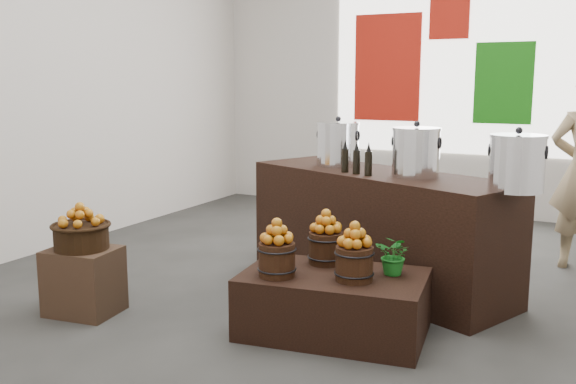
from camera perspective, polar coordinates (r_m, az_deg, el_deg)
The scene contains 23 objects.
ground at distance 5.61m, azimuth 3.14°, elevation -8.12°, with size 7.00×7.00×0.00m, color #3C3C39.
back_wall at distance 8.66m, azimuth 12.74°, elevation 11.41°, with size 6.00×0.04×4.00m, color beige.
back_opening at distance 8.58m, azimuth 14.69°, elevation 11.35°, with size 3.20×0.02×2.40m, color white.
deco_red_left at distance 8.80m, azimuth 8.81°, elevation 10.86°, with size 0.90×0.04×1.40m, color #B31A0D.
deco_green_right at distance 8.46m, azimuth 18.61°, elevation 9.15°, with size 0.70×0.04×1.00m, color #187111.
deco_red_upper at distance 8.62m, azimuth 14.16°, elevation 14.70°, with size 0.50×0.04×0.50m, color #B31A0D.
crate at distance 5.09m, azimuth -17.69°, elevation -7.55°, with size 0.50×0.41×0.50m, color #513625.
wicker_basket at distance 5.00m, azimuth -17.89°, elevation -3.84°, with size 0.40×0.40×0.18m, color black.
apples_in_basket at distance 4.96m, azimuth -18.00°, elevation -1.89°, with size 0.31×0.31×0.17m, color #8C0704, non-canonical shape.
display_table at distance 4.49m, azimuth 4.07°, elevation -9.88°, with size 1.24×0.76×0.43m, color black.
apple_bucket_front_left at distance 4.34m, azimuth -0.99°, elevation -6.03°, with size 0.25×0.25×0.23m, color black.
apples_in_bucket_front_left at distance 4.29m, azimuth -1.00°, elevation -3.48°, with size 0.19×0.19×0.17m, color #8C0704, non-canonical shape.
apple_bucket_front_right at distance 4.27m, azimuth 5.91°, elevation -6.35°, with size 0.25×0.25×0.23m, color black.
apples_in_bucket_front_right at distance 4.22m, azimuth 5.95°, elevation -3.77°, with size 0.19×0.19×0.17m, color #8C0704, non-canonical shape.
apple_bucket_rear at distance 4.64m, azimuth 3.38°, elevation -4.99°, with size 0.25×0.25×0.23m, color black.
apples_in_bucket_rear at distance 4.59m, azimuth 3.40°, elevation -2.60°, with size 0.19×0.19×0.17m, color #8C0704, non-canonical shape.
herb_garnish_right at distance 4.42m, azimuth 9.48°, elevation -5.56°, with size 0.25×0.22×0.28m, color #16681C.
herb_garnish_left at distance 4.62m, azimuth -1.27°, elevation -4.57°, with size 0.17×0.13×0.30m, color #16681C.
counter at distance 5.51m, azimuth 7.96°, elevation -3.25°, with size 2.39×0.76×0.98m, color black.
stock_pot_left at distance 5.73m, azimuth 4.47°, elevation 4.16°, with size 0.37×0.37×0.37m, color silver.
stock_pot_center at distance 5.16m, azimuth 11.30°, elevation 3.36°, with size 0.37×0.37×0.37m, color silver.
stock_pot_right at distance 4.67m, azimuth 19.68°, elevation 2.31°, with size 0.37×0.37×0.37m, color silver.
oil_cruets at distance 5.23m, azimuth 6.38°, elevation 3.04°, with size 0.26×0.07×0.27m, color black, non-canonical shape.
Camera 1 is at (2.12, -4.90, 1.73)m, focal length 40.00 mm.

